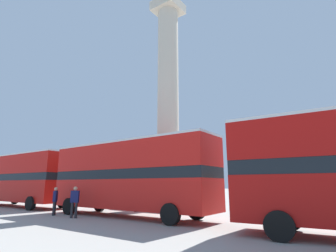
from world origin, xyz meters
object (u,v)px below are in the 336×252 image
monument_column (168,129)px  bus_b (129,175)px  bus_a (24,178)px  street_lamp (137,165)px  pedestrian_by_plinth (55,200)px  pedestrian_near_lamp (75,200)px

monument_column → bus_b: bearing=-76.9°
bus_a → street_lamp: 11.04m
monument_column → street_lamp: size_ratio=3.87×
pedestrian_by_plinth → bus_b: bearing=73.1°
bus_a → pedestrian_near_lamp: 10.54m
monument_column → bus_a: size_ratio=1.79×
bus_b → pedestrian_by_plinth: size_ratio=6.66×
monument_column → bus_a: (-10.95, -6.08, -3.98)m
pedestrian_near_lamp → pedestrian_by_plinth: size_ratio=1.03×
bus_a → street_lamp: (10.67, 2.69, 0.82)m
monument_column → pedestrian_by_plinth: 10.10m
monument_column → bus_b: monument_column is taller
monument_column → street_lamp: monument_column is taller
pedestrian_near_lamp → pedestrian_by_plinth: (-2.09, 0.07, -0.04)m
monument_column → bus_a: 13.14m
monument_column → pedestrian_near_lamp: monument_column is taller
bus_a → bus_b: bearing=-0.6°
bus_a → bus_b: bus_a is taller
street_lamp → bus_b: bearing=-57.0°
monument_column → pedestrian_near_lamp: (-0.71, -8.09, -5.43)m
bus_a → pedestrian_near_lamp: size_ratio=6.37×
street_lamp → pedestrian_by_plinth: bearing=-118.5°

